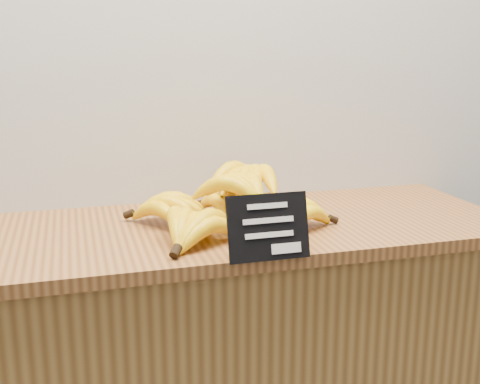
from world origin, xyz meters
name	(u,v)px	position (x,y,z in m)	size (l,w,h in m)	color
counter_top	(235,228)	(0.04, 2.75, 0.92)	(1.37, 0.54, 0.03)	#965F2E
chalkboard_sign	(268,227)	(0.04, 2.48, 1.00)	(0.17, 0.01, 0.14)	black
banana_pile	(230,203)	(0.03, 2.75, 0.98)	(0.50, 0.39, 0.13)	yellow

